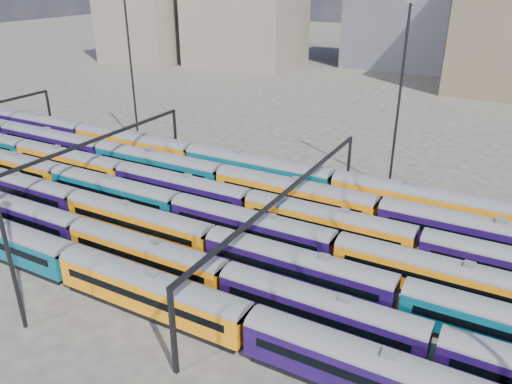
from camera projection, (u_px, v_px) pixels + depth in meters
The scene contains 12 objects.
ground at pixel (211, 234), 59.44m from camera, with size 500.00×500.00×0.00m, color #3C3733.
rake_0 at pixel (249, 324), 40.35m from camera, with size 121.41×2.96×4.98m.
rake_1 at pixel (319, 307), 42.64m from camera, with size 94.70×2.78×4.66m.
rake_2 at pixel (75, 202), 61.62m from camera, with size 119.37×2.91×4.90m.
rake_3 at pixel (177, 206), 60.45m from camera, with size 121.54×2.96×4.99m.
rake_4 at pixel (181, 186), 65.79m from camera, with size 142.97×2.99×5.03m.
rake_5 at pixel (294, 192), 63.57m from camera, with size 153.44×3.20×5.40m.
rake_6 at pixel (333, 183), 66.02m from camera, with size 137.06×3.34×5.64m.
gantry_1 at pixel (81, 153), 65.41m from camera, with size 0.35×40.35×8.03m.
gantry_2 at pixel (288, 199), 52.29m from camera, with size 0.35×40.35×8.03m.
mast_1 at pixel (131, 65), 84.47m from camera, with size 1.40×0.50×25.60m.
mast_3 at pixel (400, 91), 66.40m from camera, with size 1.40×0.50×25.60m.
Camera 1 is at (29.77, -43.23, 28.84)m, focal length 35.00 mm.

